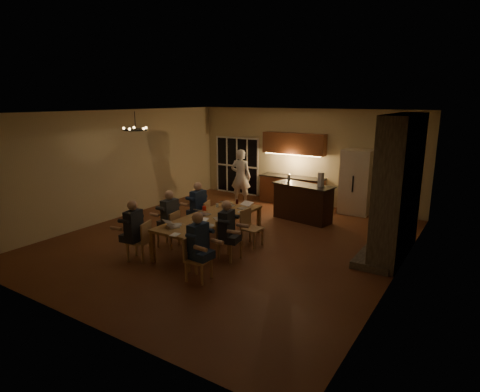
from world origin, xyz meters
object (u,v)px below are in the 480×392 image
(bar_island, at_px, (303,202))
(chair_right_near, at_px, (199,259))
(laptop_b, at_px, (198,222))
(plate_near, at_px, (209,226))
(laptop_d, at_px, (219,215))
(person_left_mid, at_px, (170,218))
(bar_bottle, at_px, (289,178))
(chair_right_mid, at_px, (230,240))
(mug_front, at_px, (195,219))
(can_right, at_px, (230,214))
(person_left_near, at_px, (134,231))
(standing_person, at_px, (241,177))
(person_right_near, at_px, (198,246))
(refrigerator, at_px, (356,182))
(mug_mid, at_px, (224,210))
(can_silver, at_px, (194,222))
(can_cola, at_px, (237,202))
(chair_left_mid, at_px, (168,229))
(chair_left_near, at_px, (139,241))
(person_left_far, at_px, (198,208))
(laptop_c, at_px, (204,210))
(plate_left, at_px, (176,225))
(mug_back, at_px, (217,205))
(laptop_e, at_px, (228,202))
(laptop_a, at_px, (173,222))
(chair_right_far, at_px, (252,228))
(laptop_f, at_px, (244,205))
(bar_blender, at_px, (321,180))
(plate_far, at_px, (243,212))
(redcup_mid, at_px, (204,208))
(person_right_mid, at_px, (227,231))
(redcup_near, at_px, (189,232))
(chair_left_far, at_px, (200,217))
(chandelier, at_px, (136,130))

(bar_island, height_order, chair_right_near, bar_island)
(laptop_b, distance_m, plate_near, 0.26)
(laptop_d, bearing_deg, person_left_mid, -127.12)
(bar_bottle, bearing_deg, chair_right_mid, -84.49)
(mug_front, bearing_deg, can_right, 62.17)
(person_left_near, xyz_separation_m, standing_person, (-0.68, 5.42, 0.25))
(chair_right_near, height_order, person_right_near, person_right_near)
(refrigerator, xyz_separation_m, bar_island, (-1.08, -1.56, -0.46))
(standing_person, distance_m, mug_mid, 3.69)
(can_silver, bearing_deg, can_cola, 94.68)
(chair_left_mid, height_order, chair_right_near, same)
(chair_left_mid, relative_size, plate_near, 3.62)
(chair_left_near, bearing_deg, mug_mid, 138.94)
(person_left_far, relative_size, laptop_c, 4.31)
(plate_left, distance_m, bar_bottle, 4.32)
(laptop_b, relative_size, mug_back, 3.20)
(laptop_e, bearing_deg, mug_back, 46.82)
(laptop_a, distance_m, laptop_d, 1.14)
(chair_right_far, bearing_deg, standing_person, 39.75)
(laptop_f, xyz_separation_m, can_silver, (-0.27, -1.70, -0.05))
(bar_blender, bearing_deg, chair_right_mid, -81.44)
(person_right_near, xyz_separation_m, plate_far, (-0.43, 2.32, 0.07))
(laptop_b, height_order, can_silver, laptop_b)
(standing_person, bearing_deg, bar_island, 151.39)
(redcup_mid, bearing_deg, chair_left_mid, -114.98)
(mug_back, distance_m, bar_blender, 3.08)
(laptop_c, bearing_deg, laptop_e, -94.08)
(person_left_mid, xyz_separation_m, person_right_mid, (1.71, -0.07, 0.00))
(redcup_near, relative_size, plate_left, 0.49)
(refrigerator, xyz_separation_m, person_left_near, (-2.95, -6.38, -0.31))
(chair_left_far, bearing_deg, can_cola, 119.72)
(person_left_near, relative_size, mug_back, 13.80)
(laptop_c, bearing_deg, person_left_near, 68.88)
(redcup_mid, distance_m, can_silver, 1.13)
(chandelier, distance_m, bar_bottle, 4.65)
(chandelier, height_order, plate_near, chandelier)
(refrigerator, height_order, laptop_a, refrigerator)
(person_left_near, bearing_deg, refrigerator, 146.41)
(person_right_mid, height_order, person_left_far, same)
(person_left_far, relative_size, plate_near, 5.62)
(laptop_e, relative_size, bar_blender, 0.79)
(person_right_near, bearing_deg, chair_right_mid, 7.35)
(bar_bottle, bearing_deg, can_right, -92.02)
(chair_right_mid, xyz_separation_m, bar_blender, (0.69, 3.60, 0.84))
(redcup_near, distance_m, bar_blender, 4.66)
(refrigerator, bearing_deg, person_left_far, -125.79)
(mug_mid, bearing_deg, can_silver, -90.48)
(redcup_mid, relative_size, bar_bottle, 0.50)
(chair_right_mid, height_order, redcup_mid, chair_right_mid)
(refrigerator, distance_m, laptop_d, 5.14)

